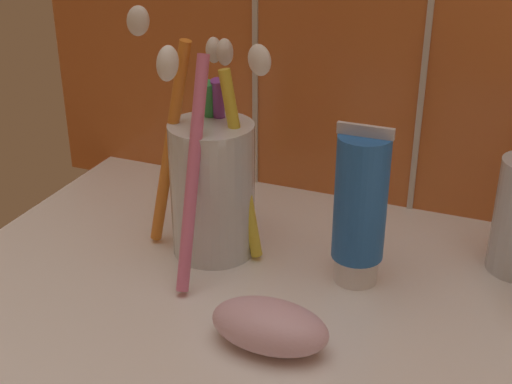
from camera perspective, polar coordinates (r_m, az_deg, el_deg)
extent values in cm
cube|color=white|center=(50.17, 6.24, -10.96)|extent=(59.45, 38.11, 2.00)
cylinder|color=silver|center=(54.74, -3.49, 0.20)|extent=(6.50, 6.50, 10.61)
cylinder|color=yellow|center=(52.92, -1.20, 2.06)|extent=(3.71, 1.47, 14.58)
ellipsoid|color=white|center=(49.36, 0.28, 10.51)|extent=(2.25, 1.61, 2.48)
cylinder|color=purple|center=(56.36, -2.71, 2.96)|extent=(2.05, 4.60, 13.55)
ellipsoid|color=white|center=(55.86, -2.51, 11.12)|extent=(1.83, 2.47, 2.57)
cylinder|color=green|center=(57.05, -3.46, 3.13)|extent=(2.85, 5.79, 13.45)
ellipsoid|color=white|center=(57.36, -3.40, 11.27)|extent=(2.03, 2.66, 2.66)
cylinder|color=orange|center=(54.26, -6.92, 3.65)|extent=(4.37, 1.00, 16.62)
ellipsoid|color=white|center=(52.45, -9.42, 13.36)|extent=(2.14, 1.35, 2.50)
cylinder|color=pink|center=(50.28, -5.08, 1.43)|extent=(1.62, 6.85, 16.01)
ellipsoid|color=white|center=(44.32, -7.09, 10.18)|extent=(1.54, 2.49, 2.66)
cylinder|color=white|center=(53.29, 8.45, -6.06)|extent=(3.20, 3.20, 2.05)
cylinder|color=blue|center=(50.55, 8.86, -0.58)|extent=(3.77, 3.77, 9.32)
cube|color=silver|center=(48.55, 9.27, 4.78)|extent=(3.96, 0.36, 0.80)
ellipsoid|color=#DBB2C6|center=(46.00, 1.10, -10.67)|extent=(7.79, 4.46, 3.12)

